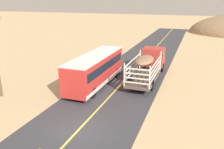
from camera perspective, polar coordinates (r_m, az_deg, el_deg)
name	(u,v)px	position (r m, az deg, el deg)	size (l,w,h in m)	color
ground_plane	(79,130)	(17.08, -7.92, -12.99)	(240.00, 240.00, 0.00)	tan
road_surface	(79,129)	(17.07, -7.92, -12.96)	(8.00, 120.00, 0.02)	#38383D
road_centre_line	(79,129)	(17.07, -7.92, -12.93)	(0.16, 117.60, 0.00)	#D8CC4C
livestock_truck	(150,61)	(27.73, 9.18, 3.22)	(2.53, 9.70, 3.02)	#B2332D
bus	(96,69)	(24.55, -3.97, 1.37)	(2.54, 10.00, 3.21)	red
boulder_near_shoulder	(87,59)	(33.89, -6.10, 3.85)	(1.45, 1.32, 1.07)	gray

